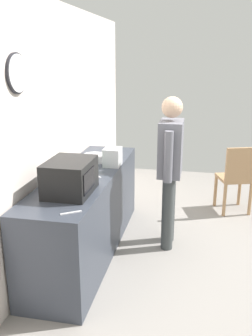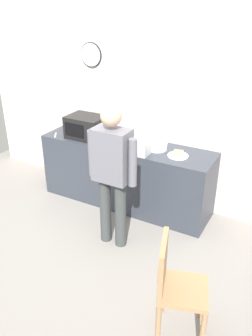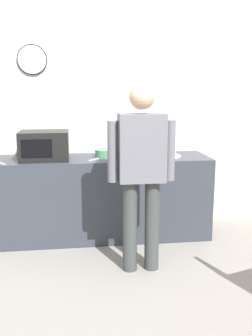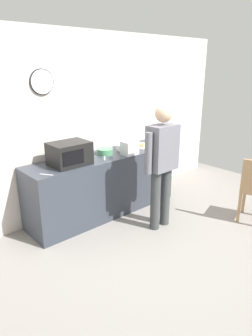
% 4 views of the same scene
% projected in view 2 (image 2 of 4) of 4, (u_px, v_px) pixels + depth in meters
% --- Properties ---
extents(ground_plane, '(6.00, 6.00, 0.00)m').
position_uv_depth(ground_plane, '(84.00, 254.00, 3.98)').
color(ground_plane, gray).
extents(back_wall, '(5.40, 0.13, 2.60)m').
position_uv_depth(back_wall, '(148.00, 108.00, 4.67)').
color(back_wall, silver).
rests_on(back_wall, ground_plane).
extents(kitchen_counter, '(2.36, 0.62, 0.89)m').
position_uv_depth(kitchen_counter, '(126.00, 174.00, 4.80)').
color(kitchen_counter, '#333842').
rests_on(kitchen_counter, ground_plane).
extents(microwave, '(0.50, 0.39, 0.30)m').
position_uv_depth(microwave, '(86.00, 127.00, 4.75)').
color(microwave, black).
rests_on(microwave, kitchen_counter).
extents(sandwich_plate, '(0.25, 0.25, 0.07)m').
position_uv_depth(sandwich_plate, '(178.00, 155.00, 4.23)').
color(sandwich_plate, white).
rests_on(sandwich_plate, kitchen_counter).
extents(salad_bowl, '(0.23, 0.23, 0.08)m').
position_uv_depth(salad_bowl, '(131.00, 141.00, 4.59)').
color(salad_bowl, '#4C8E60').
rests_on(salad_bowl, kitchen_counter).
extents(cereal_bowl, '(0.26, 0.26, 0.09)m').
position_uv_depth(cereal_bowl, '(157.00, 146.00, 4.42)').
color(cereal_bowl, white).
rests_on(cereal_bowl, kitchen_counter).
extents(toaster, '(0.22, 0.18, 0.20)m').
position_uv_depth(toaster, '(140.00, 147.00, 4.25)').
color(toaster, silver).
rests_on(toaster, kitchen_counter).
extents(fork_utensil, '(0.11, 0.15, 0.01)m').
position_uv_depth(fork_utensil, '(56.00, 135.00, 4.88)').
color(fork_utensil, silver).
rests_on(fork_utensil, kitchen_counter).
extents(spoon_utensil, '(0.12, 0.15, 0.01)m').
position_uv_depth(spoon_utensil, '(116.00, 146.00, 4.53)').
color(spoon_utensil, silver).
rests_on(spoon_utensil, kitchen_counter).
extents(person_standing, '(0.59, 0.24, 1.67)m').
position_uv_depth(person_standing, '(112.00, 168.00, 3.77)').
color(person_standing, '#3B3F40').
rests_on(person_standing, ground_plane).
extents(wooden_chair, '(0.50, 0.50, 0.94)m').
position_uv_depth(wooden_chair, '(175.00, 284.00, 2.87)').
color(wooden_chair, '#A87F56').
rests_on(wooden_chair, ground_plane).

